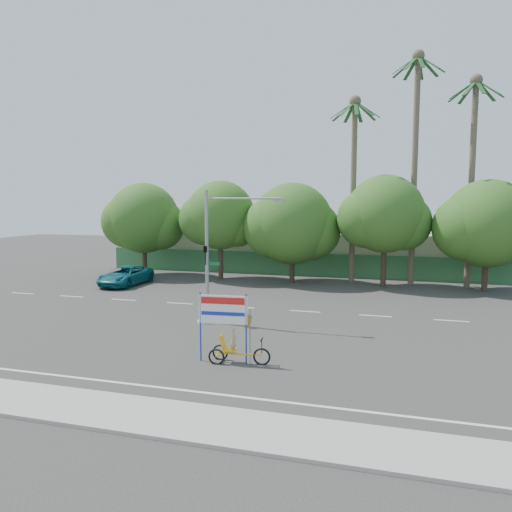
# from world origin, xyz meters

# --- Properties ---
(ground) EXTENTS (120.00, 120.00, 0.00)m
(ground) POSITION_xyz_m (0.00, 0.00, 0.00)
(ground) COLOR #33302D
(ground) RESTS_ON ground
(sidewalk_near) EXTENTS (50.00, 2.40, 0.12)m
(sidewalk_near) POSITION_xyz_m (0.00, -7.50, 0.06)
(sidewalk_near) COLOR gray
(sidewalk_near) RESTS_ON ground
(fence) EXTENTS (38.00, 0.08, 2.00)m
(fence) POSITION_xyz_m (0.00, 21.50, 1.00)
(fence) COLOR #336B3D
(fence) RESTS_ON ground
(building_left) EXTENTS (12.00, 8.00, 4.00)m
(building_left) POSITION_xyz_m (-10.00, 26.00, 2.00)
(building_left) COLOR #BDAE96
(building_left) RESTS_ON ground
(building_right) EXTENTS (14.00, 8.00, 3.60)m
(building_right) POSITION_xyz_m (8.00, 26.00, 1.80)
(building_right) COLOR #BDAE96
(building_right) RESTS_ON ground
(tree_far_left) EXTENTS (7.14, 6.00, 7.96)m
(tree_far_left) POSITION_xyz_m (-14.05, 18.00, 4.76)
(tree_far_left) COLOR #473828
(tree_far_left) RESTS_ON ground
(tree_left) EXTENTS (6.66, 5.60, 8.07)m
(tree_left) POSITION_xyz_m (-7.05, 18.00, 5.06)
(tree_left) COLOR #473828
(tree_left) RESTS_ON ground
(tree_center) EXTENTS (7.62, 6.40, 7.85)m
(tree_center) POSITION_xyz_m (-1.05, 18.00, 4.47)
(tree_center) COLOR #473828
(tree_center) RESTS_ON ground
(tree_right) EXTENTS (6.90, 5.80, 8.36)m
(tree_right) POSITION_xyz_m (5.95, 18.00, 5.24)
(tree_right) COLOR #473828
(tree_right) RESTS_ON ground
(tree_far_right) EXTENTS (7.38, 6.20, 7.94)m
(tree_far_right) POSITION_xyz_m (12.95, 18.00, 4.64)
(tree_far_right) COLOR #473828
(tree_far_right) RESTS_ON ground
(palm_tall) EXTENTS (3.73, 3.79, 17.45)m
(palm_tall) POSITION_xyz_m (8.00, 19.50, 10.46)
(palm_tall) COLOR #70604C
(palm_tall) RESTS_ON ground
(palm_mid) EXTENTS (3.73, 3.79, 15.45)m
(palm_mid) POSITION_xyz_m (12.00, 19.50, 9.40)
(palm_mid) COLOR #70604C
(palm_mid) RESTS_ON ground
(palm_short) EXTENTS (3.73, 3.79, 14.45)m
(palm_short) POSITION_xyz_m (3.50, 19.50, 8.86)
(palm_short) COLOR #70604C
(palm_short) RESTS_ON ground
(traffic_signal) EXTENTS (4.72, 1.10, 7.00)m
(traffic_signal) POSITION_xyz_m (-2.20, 3.98, 2.92)
(traffic_signal) COLOR gray
(traffic_signal) RESTS_ON ground
(trike_billboard) EXTENTS (2.90, 0.76, 2.86)m
(trike_billboard) POSITION_xyz_m (0.88, -1.95, 1.15)
(trike_billboard) COLOR black
(trike_billboard) RESTS_ON ground
(pickup_truck) EXTENTS (2.43, 5.26, 1.46)m
(pickup_truck) POSITION_xyz_m (-12.93, 13.08, 0.73)
(pickup_truck) COLOR #0F606D
(pickup_truck) RESTS_ON ground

